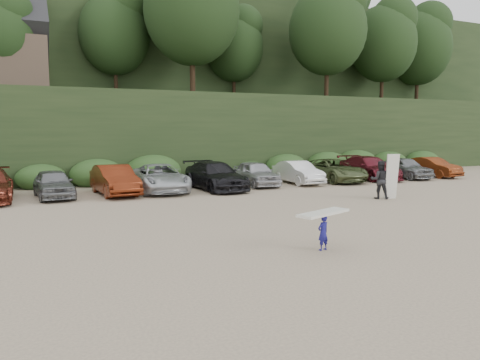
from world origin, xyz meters
TOP-DOWN VIEW (x-y plane):
  - ground at (0.00, 0.00)m, footprint 120.00×120.00m
  - hillside_backdrop at (-0.26, 35.93)m, footprint 90.00×41.50m
  - parked_cars at (-1.18, 10.03)m, footprint 39.21×6.10m
  - child_surfer at (-2.20, -4.15)m, footprint 1.96×1.15m
  - adult_surfer at (6.21, 2.88)m, footprint 1.39×1.12m

SIDE VIEW (x-z plane):
  - ground at x=0.00m, z-range 0.00..0.00m
  - parked_cars at x=-1.18m, z-range -0.04..1.55m
  - child_surfer at x=-2.20m, z-range 0.21..1.34m
  - adult_surfer at x=6.21m, z-range -0.16..2.10m
  - hillside_backdrop at x=-0.26m, z-range -2.78..25.22m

